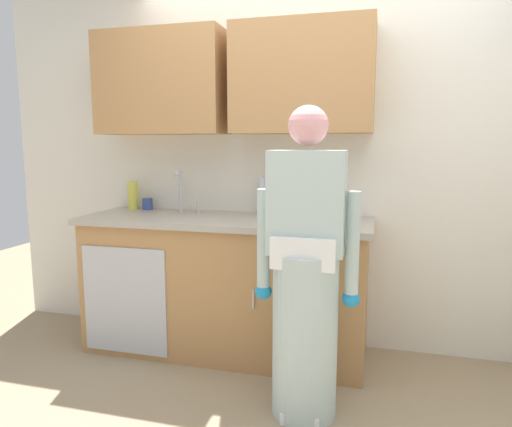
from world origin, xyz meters
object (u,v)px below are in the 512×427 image
object	(u,v)px
bottle_water_tall	(295,203)
knife_on_counter	(324,216)
bottle_cleaner_spray	(262,196)
bottle_water_short	(133,195)
cup_by_sink	(147,204)
sink	(178,218)
person_at_sink	(306,288)

from	to	relation	value
bottle_water_tall	knife_on_counter	world-z (taller)	bottle_water_tall
bottle_cleaner_spray	knife_on_counter	xyz separation A→B (m)	(0.44, -0.01, -0.13)
bottle_water_tall	bottle_water_short	bearing A→B (deg)	178.70
cup_by_sink	knife_on_counter	xyz separation A→B (m)	(1.33, -0.01, -0.04)
sink	bottle_water_tall	world-z (taller)	sink
sink	bottle_water_short	world-z (taller)	sink
person_at_sink	bottle_cleaner_spray	size ratio (longest dim) A/B	6.20
bottle_water_short	bottle_cleaner_spray	distance (m)	1.01
person_at_sink	cup_by_sink	bearing A→B (deg)	147.87
person_at_sink	bottle_water_short	distance (m)	1.71
bottle_cleaner_spray	knife_on_counter	bearing A→B (deg)	-0.72
sink	bottle_water_short	bearing A→B (deg)	156.43
sink	bottle_water_short	size ratio (longest dim) A/B	2.36
bottle_water_short	bottle_water_tall	distance (m)	1.26
person_at_sink	cup_by_sink	size ratio (longest dim) A/B	18.65
sink	knife_on_counter	world-z (taller)	sink
sink	bottle_cleaner_spray	size ratio (longest dim) A/B	1.91
bottle_water_tall	bottle_cleaner_spray	xyz separation A→B (m)	(-0.24, 0.03, 0.04)
person_at_sink	sink	bearing A→B (deg)	147.63
person_at_sink	bottle_water_tall	world-z (taller)	person_at_sink
sink	bottle_cleaner_spray	bearing A→B (deg)	20.35
bottle_cleaner_spray	cup_by_sink	distance (m)	0.90
sink	person_at_sink	bearing A→B (deg)	-32.37
sink	bottle_water_short	distance (m)	0.52
cup_by_sink	knife_on_counter	distance (m)	1.33
person_at_sink	bottle_cleaner_spray	distance (m)	1.02
bottle_cleaner_spray	person_at_sink	bearing A→B (deg)	-61.97
person_at_sink	knife_on_counter	size ratio (longest dim) A/B	6.75
sink	knife_on_counter	bearing A→B (deg)	11.37
sink	person_at_sink	size ratio (longest dim) A/B	0.31
bottle_water_tall	knife_on_counter	bearing A→B (deg)	7.40
sink	bottle_water_tall	distance (m)	0.82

